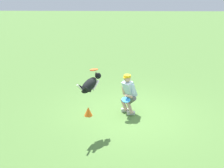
{
  "coord_description": "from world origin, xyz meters",
  "views": [
    {
      "loc": [
        0.37,
        8.69,
        4.17
      ],
      "look_at": [
        0.57,
        0.39,
        1.21
      ],
      "focal_mm": 48.92,
      "sensor_mm": 36.0,
      "label": 1
    }
  ],
  "objects_px": {
    "frisbee_flying": "(94,70)",
    "training_cone": "(88,111)",
    "frisbee_held": "(126,100)",
    "person": "(129,93)",
    "dog": "(90,84)"
  },
  "relations": [
    {
      "from": "frisbee_held",
      "to": "training_cone",
      "type": "distance_m",
      "value": 1.27
    },
    {
      "from": "frisbee_flying",
      "to": "training_cone",
      "type": "xyz_separation_m",
      "value": [
        0.27,
        -0.83,
        -1.62
      ]
    },
    {
      "from": "dog",
      "to": "training_cone",
      "type": "relative_size",
      "value": 3.09
    },
    {
      "from": "dog",
      "to": "frisbee_held",
      "type": "height_order",
      "value": "dog"
    },
    {
      "from": "person",
      "to": "frisbee_held",
      "type": "bearing_deg",
      "value": 38.35
    },
    {
      "from": "person",
      "to": "dog",
      "type": "height_order",
      "value": "dog"
    },
    {
      "from": "person",
      "to": "training_cone",
      "type": "height_order",
      "value": "person"
    },
    {
      "from": "frisbee_flying",
      "to": "training_cone",
      "type": "height_order",
      "value": "frisbee_flying"
    },
    {
      "from": "frisbee_flying",
      "to": "training_cone",
      "type": "bearing_deg",
      "value": -71.75
    },
    {
      "from": "person",
      "to": "dog",
      "type": "xyz_separation_m",
      "value": [
        1.07,
        1.3,
        0.73
      ]
    },
    {
      "from": "person",
      "to": "frisbee_flying",
      "type": "bearing_deg",
      "value": 8.49
    },
    {
      "from": "frisbee_flying",
      "to": "dog",
      "type": "bearing_deg",
      "value": 69.47
    },
    {
      "from": "person",
      "to": "frisbee_held",
      "type": "xyz_separation_m",
      "value": [
        0.09,
        0.38,
        -0.09
      ]
    },
    {
      "from": "dog",
      "to": "frisbee_flying",
      "type": "distance_m",
      "value": 0.42
    },
    {
      "from": "frisbee_flying",
      "to": "frisbee_held",
      "type": "height_order",
      "value": "frisbee_flying"
    }
  ]
}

